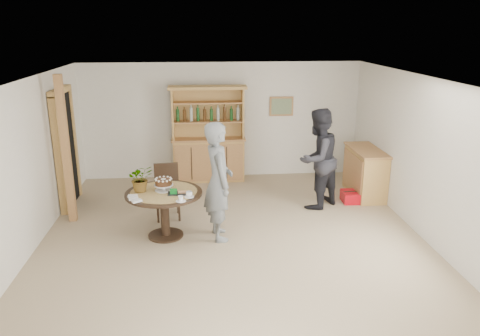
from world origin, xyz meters
name	(u,v)px	position (x,y,z in m)	size (l,w,h in m)	color
ground	(234,245)	(0.00, 0.00, 0.00)	(7.00, 7.00, 0.00)	tan
room_shell	(234,135)	(0.00, 0.01, 1.74)	(6.04, 7.04, 2.52)	white
doorway	(65,147)	(-2.93, 2.00, 1.11)	(0.13, 1.10, 2.18)	black
pine_post	(66,151)	(-2.70, 1.20, 1.25)	(0.12, 0.12, 2.50)	#B9834E
hutch	(209,149)	(-0.30, 3.24, 0.69)	(1.62, 0.54, 2.04)	tan
sideboard	(365,172)	(2.74, 2.00, 0.47)	(0.54, 1.26, 0.94)	tan
dining_table	(164,201)	(-1.06, 0.42, 0.60)	(1.20, 1.20, 0.76)	black
dining_chair	(167,187)	(-1.07, 1.25, 0.54)	(0.46, 0.46, 0.95)	black
birthday_cake	(164,183)	(-1.06, 0.47, 0.88)	(0.30, 0.30, 0.20)	white
flower_vase	(140,178)	(-1.41, 0.47, 0.97)	(0.38, 0.33, 0.42)	#3F7233
gift_tray	(177,192)	(-0.85, 0.29, 0.79)	(0.30, 0.20, 0.08)	black
coffee_cup_a	(189,195)	(-0.66, 0.14, 0.80)	(0.15, 0.15, 0.09)	white
coffee_cup_b	(181,199)	(-0.78, -0.03, 0.79)	(0.15, 0.15, 0.08)	white
napkins	(134,198)	(-1.47, 0.10, 0.77)	(0.24, 0.33, 0.03)	white
teen_boy	(218,181)	(-0.21, 0.32, 0.93)	(0.68, 0.45, 1.87)	slate
adult_person	(317,159)	(1.63, 1.48, 0.92)	(0.89, 0.70, 1.84)	black
red_suitcase	(358,197)	(2.50, 1.64, 0.10)	(0.62, 0.43, 0.21)	red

